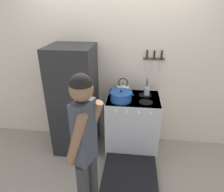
# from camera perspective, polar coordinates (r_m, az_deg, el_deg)

# --- Properties ---
(ground_plane) EXTENTS (14.00, 14.00, 0.00)m
(ground_plane) POSITION_cam_1_polar(r_m,az_deg,el_deg) (3.64, 0.75, -11.35)
(ground_plane) COLOR gray
(wall_back) EXTENTS (10.00, 0.06, 2.55)m
(wall_back) POSITION_cam_1_polar(r_m,az_deg,el_deg) (3.09, 0.94, 8.41)
(wall_back) COLOR beige
(wall_back) RESTS_ON ground_plane
(refrigerator) EXTENTS (0.63, 0.64, 1.64)m
(refrigerator) POSITION_cam_1_polar(r_m,az_deg,el_deg) (3.06, -10.62, -1.35)
(refrigerator) COLOR black
(refrigerator) RESTS_ON ground_plane
(stove_range) EXTENTS (0.77, 1.34, 0.92)m
(stove_range) POSITION_cam_1_polar(r_m,az_deg,el_deg) (3.09, 5.75, -8.58)
(stove_range) COLOR silver
(stove_range) RESTS_ON ground_plane
(dutch_oven_pot) EXTENTS (0.35, 0.31, 0.16)m
(dutch_oven_pot) POSITION_cam_1_polar(r_m,az_deg,el_deg) (2.76, 2.60, -0.08)
(dutch_oven_pot) COLOR #1E4C9E
(dutch_oven_pot) RESTS_ON stove_range
(tea_kettle) EXTENTS (0.23, 0.19, 0.25)m
(tea_kettle) POSITION_cam_1_polar(r_m,az_deg,el_deg) (2.98, 3.20, 1.99)
(tea_kettle) COLOR silver
(tea_kettle) RESTS_ON stove_range
(utensil_jar) EXTENTS (0.08, 0.08, 0.26)m
(utensil_jar) POSITION_cam_1_polar(r_m,az_deg,el_deg) (2.99, 9.91, 1.56)
(utensil_jar) COLOR silver
(utensil_jar) RESTS_ON stove_range
(person) EXTENTS (0.34, 0.40, 1.67)m
(person) POSITION_cam_1_polar(r_m,az_deg,el_deg) (1.90, -7.60, -14.56)
(person) COLOR #2D2D30
(person) RESTS_ON ground_plane
(wall_knife_strip) EXTENTS (0.31, 0.03, 0.34)m
(wall_knife_strip) POSITION_cam_1_polar(r_m,az_deg,el_deg) (3.00, 11.92, 10.55)
(wall_knife_strip) COLOR brown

